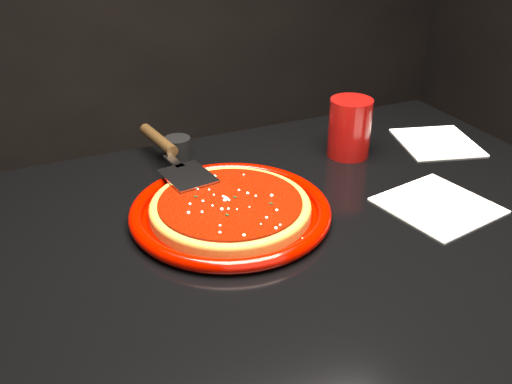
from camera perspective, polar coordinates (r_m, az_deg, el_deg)
plate at (r=0.94m, az=-2.57°, el=-1.93°), size 0.43×0.43×0.02m
pizza_crust at (r=0.94m, az=-2.58°, el=-1.73°), size 0.34×0.34×0.01m
pizza_crust_rim at (r=0.94m, az=-2.59°, el=-1.38°), size 0.34×0.34×0.02m
pizza_sauce at (r=0.93m, az=-2.59°, el=-1.13°), size 0.30×0.30×0.01m
parmesan_dusting at (r=0.93m, az=-2.60°, el=-0.77°), size 0.23×0.23×0.01m
basil_flecks at (r=0.93m, az=-2.60°, el=-0.82°), size 0.21×0.21×0.00m
pizza_server at (r=1.08m, az=-8.32°, el=3.77°), size 0.14×0.34×0.02m
cup at (r=1.16m, az=9.35°, el=6.36°), size 0.10×0.10×0.12m
napkin_a at (r=1.03m, az=17.73°, el=-1.29°), size 0.20×0.20×0.00m
napkin_b at (r=1.28m, az=17.64°, el=4.76°), size 0.19×0.20×0.00m
ramekin at (r=1.16m, az=-7.85°, el=4.43°), size 0.07×0.07×0.04m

